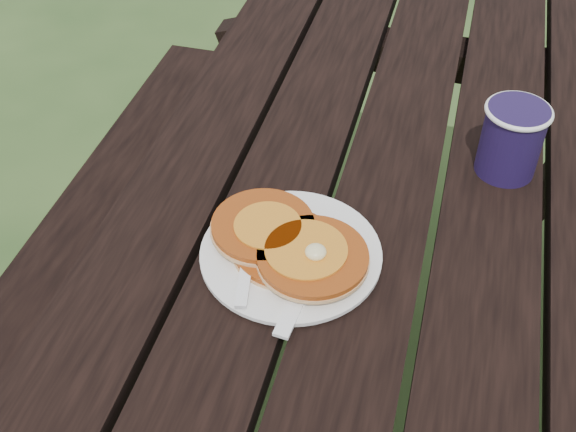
% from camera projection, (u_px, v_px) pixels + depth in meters
% --- Properties ---
extents(picnic_table, '(1.36, 1.80, 0.75)m').
position_uv_depth(picnic_table, '(354.00, 401.00, 1.24)').
color(picnic_table, black).
rests_on(picnic_table, ground).
extents(plate, '(0.30, 0.30, 0.01)m').
position_uv_depth(plate, '(291.00, 254.00, 0.96)').
color(plate, white).
rests_on(plate, picnic_table).
extents(pancake_stack, '(0.22, 0.18, 0.04)m').
position_uv_depth(pancake_stack, '(289.00, 244.00, 0.94)').
color(pancake_stack, '#A54612').
rests_on(pancake_stack, plate).
extents(knife, '(0.04, 0.18, 0.00)m').
position_uv_depth(knife, '(305.00, 283.00, 0.91)').
color(knife, white).
rests_on(knife, plate).
extents(fork, '(0.06, 0.16, 0.01)m').
position_uv_depth(fork, '(245.00, 274.00, 0.91)').
color(fork, white).
rests_on(fork, plate).
extents(coffee_cup, '(0.10, 0.10, 0.11)m').
position_uv_depth(coffee_cup, '(512.00, 136.00, 1.05)').
color(coffee_cup, '#1D123A').
rests_on(coffee_cup, picnic_table).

